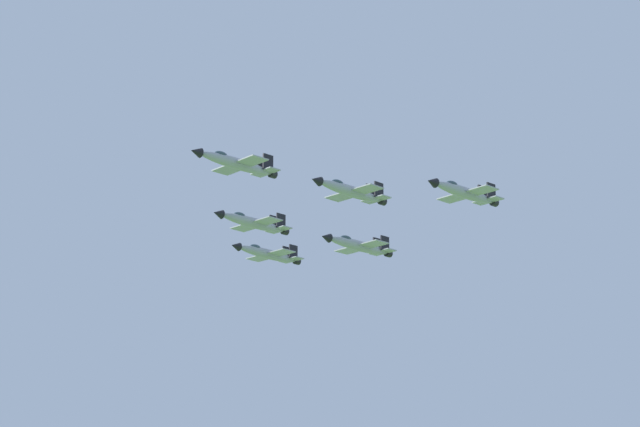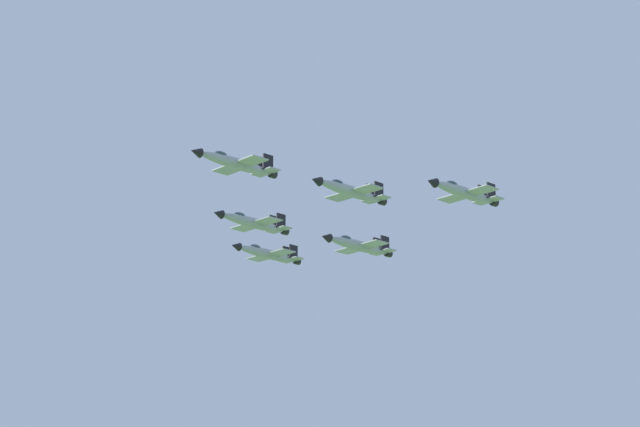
{
  "view_description": "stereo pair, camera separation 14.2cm",
  "coord_description": "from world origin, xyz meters",
  "px_view_note": "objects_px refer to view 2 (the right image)",
  "views": [
    {
      "loc": [
        157.41,
        -2.09,
        115.59
      ],
      "look_at": [
        -15.89,
        29.55,
        168.97
      ],
      "focal_mm": 65.98,
      "sensor_mm": 36.0,
      "label": 1
    },
    {
      "loc": [
        157.43,
        -1.95,
        115.59
      ],
      "look_at": [
        -15.89,
        29.55,
        168.97
      ],
      "focal_mm": 65.98,
      "sensor_mm": 36.0,
      "label": 2
    }
  ],
  "objects_px": {
    "jet_lead": "(236,163)",
    "jet_left_wingman": "(351,191)",
    "jet_right_wingman": "(253,222)",
    "jet_right_outer": "(268,254)",
    "jet_slot_rear": "(358,245)",
    "jet_left_outer": "(464,192)"
  },
  "relations": [
    {
      "from": "jet_right_wingman",
      "to": "jet_slot_rear",
      "type": "relative_size",
      "value": 0.99
    },
    {
      "from": "jet_lead",
      "to": "jet_right_wingman",
      "type": "bearing_deg",
      "value": -138.84
    },
    {
      "from": "jet_right_wingman",
      "to": "jet_left_outer",
      "type": "distance_m",
      "value": 35.49
    },
    {
      "from": "jet_lead",
      "to": "jet_slot_rear",
      "type": "distance_m",
      "value": 27.03
    },
    {
      "from": "jet_right_wingman",
      "to": "jet_left_outer",
      "type": "relative_size",
      "value": 0.99
    },
    {
      "from": "jet_lead",
      "to": "jet_left_wingman",
      "type": "relative_size",
      "value": 1.05
    },
    {
      "from": "jet_lead",
      "to": "jet_left_wingman",
      "type": "xyz_separation_m",
      "value": [
        1.95,
        16.89,
        -3.97
      ]
    },
    {
      "from": "jet_left_wingman",
      "to": "jet_left_outer",
      "type": "relative_size",
      "value": 0.97
    },
    {
      "from": "jet_right_wingman",
      "to": "jet_right_outer",
      "type": "height_order",
      "value": "jet_right_wingman"
    },
    {
      "from": "jet_lead",
      "to": "jet_left_outer",
      "type": "xyz_separation_m",
      "value": [
        3.89,
        33.78,
        -3.81
      ]
    },
    {
      "from": "jet_left_wingman",
      "to": "jet_right_outer",
      "type": "bearing_deg",
      "value": -112.4
    },
    {
      "from": "jet_left_wingman",
      "to": "jet_right_wingman",
      "type": "relative_size",
      "value": 0.99
    },
    {
      "from": "jet_lead",
      "to": "jet_left_wingman",
      "type": "distance_m",
      "value": 17.46
    },
    {
      "from": "jet_slot_rear",
      "to": "jet_left_wingman",
      "type": "bearing_deg",
      "value": 40.63
    },
    {
      "from": "jet_lead",
      "to": "jet_left_outer",
      "type": "bearing_deg",
      "value": 140.43
    },
    {
      "from": "jet_lead",
      "to": "jet_left_wingman",
      "type": "height_order",
      "value": "jet_lead"
    },
    {
      "from": "jet_left_wingman",
      "to": "jet_right_wingman",
      "type": "bearing_deg",
      "value": -90.99
    },
    {
      "from": "jet_left_outer",
      "to": "jet_slot_rear",
      "type": "bearing_deg",
      "value": -89.66
    },
    {
      "from": "jet_left_wingman",
      "to": "jet_slot_rear",
      "type": "bearing_deg",
      "value": -140.62
    },
    {
      "from": "jet_left_wingman",
      "to": "jet_right_wingman",
      "type": "distance_m",
      "value": 22.03
    },
    {
      "from": "jet_left_outer",
      "to": "jet_left_wingman",
      "type": "bearing_deg",
      "value": -40.03
    },
    {
      "from": "jet_lead",
      "to": "jet_right_outer",
      "type": "relative_size",
      "value": 1.02
    }
  ]
}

